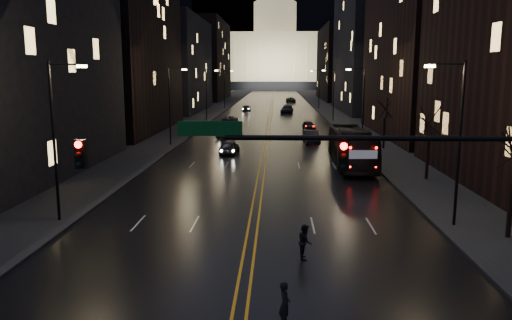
# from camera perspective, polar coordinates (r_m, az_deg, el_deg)

# --- Properties ---
(ground) EXTENTS (900.00, 900.00, 0.00)m
(ground) POSITION_cam_1_polar(r_m,az_deg,el_deg) (18.73, -1.79, -16.58)
(ground) COLOR black
(ground) RESTS_ON ground
(road) EXTENTS (20.00, 320.00, 0.02)m
(road) POSITION_cam_1_polar(r_m,az_deg,el_deg) (146.96, 1.91, 6.70)
(road) COLOR black
(road) RESTS_ON ground
(sidewalk_left) EXTENTS (8.00, 320.00, 0.16)m
(sidewalk_left) POSITION_cam_1_polar(r_m,az_deg,el_deg) (147.74, -3.57, 6.73)
(sidewalk_left) COLOR black
(sidewalk_left) RESTS_ON ground
(sidewalk_right) EXTENTS (8.00, 320.00, 0.16)m
(sidewalk_right) POSITION_cam_1_polar(r_m,az_deg,el_deg) (147.50, 7.39, 6.67)
(sidewalk_right) COLOR black
(sidewalk_right) RESTS_ON ground
(center_line) EXTENTS (0.62, 320.00, 0.01)m
(center_line) POSITION_cam_1_polar(r_m,az_deg,el_deg) (146.96, 1.91, 6.71)
(center_line) COLOR orange
(center_line) RESTS_ON road
(building_left_mid) EXTENTS (12.00, 30.00, 28.00)m
(building_left_mid) POSITION_cam_1_polar(r_m,az_deg,el_deg) (74.35, -15.51, 13.96)
(building_left_mid) COLOR black
(building_left_mid) RESTS_ON ground
(building_left_far) EXTENTS (12.00, 34.00, 20.00)m
(building_left_far) POSITION_cam_1_polar(r_m,az_deg,el_deg) (110.98, -9.35, 10.68)
(building_left_far) COLOR black
(building_left_far) RESTS_ON ground
(building_left_dist) EXTENTS (12.00, 40.00, 24.00)m
(building_left_dist) POSITION_cam_1_polar(r_m,az_deg,el_deg) (158.33, -5.81, 11.23)
(building_left_dist) COLOR black
(building_left_dist) RESTS_ON ground
(building_right_mid) EXTENTS (12.00, 34.00, 26.00)m
(building_right_mid) POSITION_cam_1_polar(r_m,az_deg,el_deg) (110.59, 12.96, 12.12)
(building_right_mid) COLOR black
(building_right_mid) RESTS_ON ground
(building_right_dist) EXTENTS (12.00, 40.00, 22.00)m
(building_right_dist) POSITION_cam_1_polar(r_m,az_deg,el_deg) (157.97, 9.74, 10.78)
(building_right_dist) COLOR black
(building_right_dist) RESTS_ON ground
(capitol) EXTENTS (90.00, 50.00, 58.50)m
(capitol) POSITION_cam_1_polar(r_m,az_deg,el_deg) (266.86, 2.16, 11.85)
(capitol) COLOR black
(capitol) RESTS_ON ground
(traffic_signal) EXTENTS (17.29, 0.45, 7.00)m
(traffic_signal) POSITION_cam_1_polar(r_m,az_deg,el_deg) (17.65, 17.62, -1.18)
(traffic_signal) COLOR black
(traffic_signal) RESTS_ON ground
(streetlamp_right_near) EXTENTS (2.13, 0.25, 9.00)m
(streetlamp_right_near) POSITION_cam_1_polar(r_m,az_deg,el_deg) (28.56, 21.94, 2.64)
(streetlamp_right_near) COLOR black
(streetlamp_right_near) RESTS_ON ground
(streetlamp_left_near) EXTENTS (2.13, 0.25, 9.00)m
(streetlamp_left_near) POSITION_cam_1_polar(r_m,az_deg,el_deg) (29.50, -21.82, 2.86)
(streetlamp_left_near) COLOR black
(streetlamp_left_near) RESTS_ON ground
(streetlamp_right_mid) EXTENTS (2.13, 0.25, 9.00)m
(streetlamp_right_mid) POSITION_cam_1_polar(r_m,az_deg,el_deg) (57.61, 12.01, 6.48)
(streetlamp_right_mid) COLOR black
(streetlamp_right_mid) RESTS_ON ground
(streetlamp_left_mid) EXTENTS (2.13, 0.25, 9.00)m
(streetlamp_left_mid) POSITION_cam_1_polar(r_m,az_deg,el_deg) (58.08, -9.68, 6.59)
(streetlamp_left_mid) COLOR black
(streetlamp_left_mid) RESTS_ON ground
(streetlamp_right_far) EXTENTS (2.13, 0.25, 9.00)m
(streetlamp_right_far) POSITION_cam_1_polar(r_m,az_deg,el_deg) (87.30, 8.75, 7.70)
(streetlamp_right_far) COLOR black
(streetlamp_right_far) RESTS_ON ground
(streetlamp_left_far) EXTENTS (2.13, 0.25, 9.00)m
(streetlamp_left_far) POSITION_cam_1_polar(r_m,az_deg,el_deg) (87.61, -5.59, 7.77)
(streetlamp_left_far) COLOR black
(streetlamp_left_far) RESTS_ON ground
(streetlamp_right_dist) EXTENTS (2.13, 0.25, 9.00)m
(streetlamp_right_dist) POSITION_cam_1_polar(r_m,az_deg,el_deg) (117.15, 7.14, 8.29)
(streetlamp_right_dist) COLOR black
(streetlamp_right_dist) RESTS_ON ground
(streetlamp_left_dist) EXTENTS (2.13, 0.25, 9.00)m
(streetlamp_left_dist) POSITION_cam_1_polar(r_m,az_deg,el_deg) (117.38, -3.55, 8.35)
(streetlamp_left_dist) COLOR black
(streetlamp_left_dist) RESTS_ON ground
(tree_right_mid) EXTENTS (2.40, 2.40, 6.65)m
(tree_right_mid) POSITION_cam_1_polar(r_m,az_deg,el_deg) (40.64, 19.22, 3.99)
(tree_right_mid) COLOR black
(tree_right_mid) RESTS_ON ground
(tree_right_far) EXTENTS (2.40, 2.40, 6.65)m
(tree_right_far) POSITION_cam_1_polar(r_m,az_deg,el_deg) (56.09, 14.54, 5.72)
(tree_right_far) COLOR black
(tree_right_far) RESTS_ON ground
(bus) EXTENTS (2.92, 12.35, 3.44)m
(bus) POSITION_cam_1_polar(r_m,az_deg,el_deg) (45.64, 10.88, 1.41)
(bus) COLOR black
(bus) RESTS_ON ground
(oncoming_car_a) EXTENTS (2.05, 4.40, 1.46)m
(oncoming_car_a) POSITION_cam_1_polar(r_m,az_deg,el_deg) (51.61, -3.08, 1.44)
(oncoming_car_a) COLOR black
(oncoming_car_a) RESTS_ON ground
(oncoming_car_b) EXTENTS (2.05, 4.54, 1.45)m
(oncoming_car_b) POSITION_cam_1_polar(r_m,az_deg,el_deg) (64.50, -3.49, 3.14)
(oncoming_car_b) COLOR black
(oncoming_car_b) RESTS_ON ground
(oncoming_car_c) EXTENTS (2.44, 4.99, 1.37)m
(oncoming_car_c) POSITION_cam_1_polar(r_m,az_deg,el_deg) (83.31, -2.97, 4.66)
(oncoming_car_c) COLOR black
(oncoming_car_c) RESTS_ON ground
(oncoming_car_d) EXTENTS (2.04, 4.62, 1.32)m
(oncoming_car_d) POSITION_cam_1_polar(r_m,az_deg,el_deg) (109.42, -1.11, 5.93)
(oncoming_car_d) COLOR black
(oncoming_car_d) RESTS_ON ground
(receding_car_a) EXTENTS (1.92, 4.78, 1.55)m
(receding_car_a) POSITION_cam_1_polar(r_m,az_deg,el_deg) (59.91, 6.33, 2.62)
(receding_car_a) COLOR black
(receding_car_a) RESTS_ON ground
(receding_car_b) EXTENTS (2.02, 4.00, 1.31)m
(receding_car_b) POSITION_cam_1_polar(r_m,az_deg,el_deg) (74.34, 6.07, 3.96)
(receding_car_b) COLOR black
(receding_car_b) RESTS_ON ground
(receding_car_c) EXTENTS (2.98, 5.91, 1.64)m
(receding_car_c) POSITION_cam_1_polar(r_m,az_deg,el_deg) (104.19, 3.56, 5.80)
(receding_car_c) COLOR black
(receding_car_c) RESTS_ON ground
(receding_car_d) EXTENTS (2.73, 5.63, 1.54)m
(receding_car_d) POSITION_cam_1_polar(r_m,az_deg,el_deg) (141.58, 3.99, 6.87)
(receding_car_d) COLOR black
(receding_car_d) RESTS_ON ground
(pedestrian_a) EXTENTS (0.46, 0.62, 1.57)m
(pedestrian_a) POSITION_cam_1_polar(r_m,az_deg,el_deg) (17.24, 3.31, -16.15)
(pedestrian_a) COLOR black
(pedestrian_a) RESTS_ON ground
(pedestrian_b) EXTENTS (0.43, 0.78, 1.61)m
(pedestrian_b) POSITION_cam_1_polar(r_m,az_deg,el_deg) (23.03, 5.62, -9.26)
(pedestrian_b) COLOR black
(pedestrian_b) RESTS_ON ground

